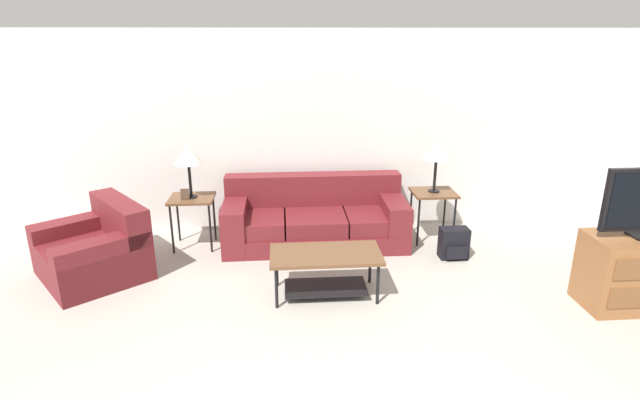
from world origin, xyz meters
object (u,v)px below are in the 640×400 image
object	(u,v)px
side_table_right	(433,197)
armchair	(96,251)
side_table_left	(192,203)
couch	(315,220)
backpack	(454,244)
table_lamp_left	(188,156)
coffee_table	(326,264)
table_lamp_right	(437,151)

from	to	relation	value
side_table_right	armchair	bearing A→B (deg)	-169.89
armchair	side_table_left	world-z (taller)	armchair
side_table_left	side_table_right	distance (m)	3.00
couch	backpack	world-z (taller)	couch
table_lamp_left	backpack	distance (m)	3.31
side_table_left	backpack	distance (m)	3.19
couch	coffee_table	bearing A→B (deg)	-89.19
couch	armchair	distance (m)	2.55
coffee_table	side_table_left	world-z (taller)	side_table_left
couch	side_table_right	bearing A→B (deg)	-0.95
side_table_right	table_lamp_left	distance (m)	3.06
armchair	backpack	xyz separation A→B (m)	(4.05, 0.13, -0.10)
side_table_left	side_table_right	xyz separation A→B (m)	(3.00, 0.00, 0.00)
couch	table_lamp_left	xyz separation A→B (m)	(-1.50, -0.02, 0.87)
couch	armchair	bearing A→B (deg)	-163.39
side_table_left	couch	bearing A→B (deg)	0.95
couch	backpack	size ratio (longest dim) A/B	6.11
table_lamp_left	side_table_left	bearing A→B (deg)	90.00
coffee_table	table_lamp_left	world-z (taller)	table_lamp_left
coffee_table	side_table_right	distance (m)	2.01
coffee_table	side_table_left	bearing A→B (deg)	138.69
couch	backpack	distance (m)	1.72
couch	side_table_left	size ratio (longest dim) A/B	3.50
table_lamp_left	backpack	bearing A→B (deg)	-10.46
side_table_left	table_lamp_right	distance (m)	3.06
side_table_right	table_lamp_left	size ratio (longest dim) A/B	1.00
coffee_table	backpack	world-z (taller)	coffee_table
coffee_table	side_table_left	xyz separation A→B (m)	(-1.52, 1.34, 0.23)
armchair	table_lamp_left	distance (m)	1.47
side_table_left	backpack	world-z (taller)	side_table_left
armchair	side_table_right	size ratio (longest dim) A/B	2.24
side_table_right	table_lamp_right	xyz separation A→B (m)	(-0.00, -0.00, 0.59)
armchair	table_lamp_right	xyz separation A→B (m)	(3.94, 0.70, 0.88)
side_table_left	backpack	bearing A→B (deg)	-10.46
armchair	table_lamp_left	xyz separation A→B (m)	(0.94, 0.70, 0.88)
side_table_right	table_lamp_left	world-z (taller)	table_lamp_left
armchair	side_table_right	bearing A→B (deg)	10.11
table_lamp_left	table_lamp_right	bearing A→B (deg)	0.00
armchair	backpack	distance (m)	4.05
backpack	side_table_right	bearing A→B (deg)	100.44
couch	side_table_right	size ratio (longest dim) A/B	3.50
coffee_table	table_lamp_left	distance (m)	2.19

